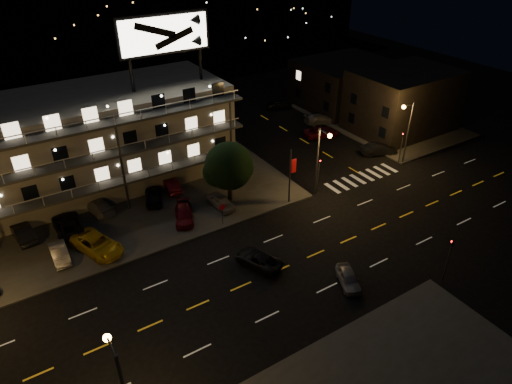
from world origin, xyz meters
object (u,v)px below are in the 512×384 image
side_car_0 (379,149)px  lot_car_4 (221,202)px  lot_car_2 (97,244)px  lot_car_7 (98,206)px  road_car_east (348,278)px  tree (229,167)px  road_car_west (258,259)px

side_car_0 → lot_car_4: bearing=113.1°
lot_car_2 → side_car_0: lot_car_2 is taller
lot_car_7 → road_car_east: size_ratio=1.31×
lot_car_7 → side_car_0: side_car_0 is taller
road_car_east → lot_car_7: bearing=147.5°
tree → road_car_west: bearing=-106.2°
lot_car_2 → lot_car_4: 13.14m
lot_car_7 → road_car_west: lot_car_7 is taller
lot_car_2 → lot_car_4: bearing=-19.8°
lot_car_2 → lot_car_7: lot_car_2 is taller
tree → lot_car_7: size_ratio=1.43×
road_car_east → road_car_west: (-5.08, 6.09, 0.01)m
lot_car_7 → tree: bearing=145.0°
lot_car_7 → road_car_west: (9.55, -15.96, -0.21)m
road_car_east → road_car_west: bearing=153.7°
tree → lot_car_4: 3.73m
lot_car_7 → side_car_0: (34.41, -5.90, -0.07)m
tree → side_car_0: (21.76, -0.60, -3.35)m
road_car_west → lot_car_2: bearing=-60.6°
lot_car_4 → lot_car_7: (-11.16, 6.16, 0.03)m
lot_car_2 → road_car_west: (11.52, -9.43, -0.29)m
tree → road_car_east: bearing=-83.3°
lot_car_2 → road_car_west: lot_car_2 is taller
lot_car_4 → road_car_east: lot_car_4 is taller
side_car_0 → road_car_west: 26.82m
side_car_0 → lot_car_7: bearing=102.7°
lot_car_7 → lot_car_2: bearing=61.0°
lot_car_2 → side_car_0: 36.38m
lot_car_4 → road_car_west: 9.93m
lot_car_2 → road_car_east: size_ratio=1.53×
lot_car_2 → road_car_west: bearing=-60.7°
lot_car_2 → lot_car_4: (13.13, 0.37, -0.11)m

